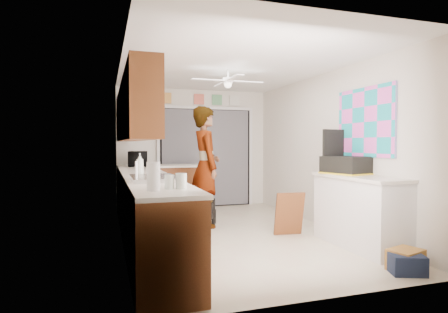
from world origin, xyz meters
TOP-DOWN VIEW (x-y plane):
  - floor at (0.00, 0.00)m, footprint 5.00×5.00m
  - ceiling at (0.00, 0.00)m, footprint 5.00×5.00m
  - wall_back at (0.00, 2.50)m, footprint 3.20×0.00m
  - wall_front at (0.00, -2.50)m, footprint 3.20×0.00m
  - wall_left at (-1.60, 0.00)m, footprint 0.00×5.00m
  - wall_right at (1.60, 0.00)m, footprint 0.00×5.00m
  - left_base_cabinets at (-1.30, 0.00)m, footprint 0.60×4.80m
  - left_countertop at (-1.29, 0.00)m, footprint 0.62×4.80m
  - upper_cabinets at (-1.44, 0.20)m, footprint 0.32×4.00m
  - sink_basin at (-1.29, -1.00)m, footprint 0.50×0.76m
  - faucet at (-1.48, -1.00)m, footprint 0.03×0.03m
  - peninsula_base at (-0.50, 2.00)m, footprint 1.00×0.60m
  - peninsula_top at (-0.50, 2.00)m, footprint 1.04×0.64m
  - back_opening_recess at (0.25, 2.47)m, footprint 2.00×0.06m
  - curtain_panel at (0.25, 2.43)m, footprint 1.90×0.03m
  - door_trim_left at (-0.77, 2.44)m, footprint 0.06×0.04m
  - door_trim_right at (1.27, 2.44)m, footprint 0.06×0.04m
  - door_trim_head at (0.25, 2.44)m, footprint 2.10×0.04m
  - header_frame_0 at (-0.60, 2.47)m, footprint 0.22×0.02m
  - header_frame_2 at (0.10, 2.47)m, footprint 0.22×0.02m
  - header_frame_3 at (0.50, 2.47)m, footprint 0.22×0.02m
  - header_frame_4 at (0.90, 2.47)m, footprint 0.22×0.02m
  - route66_sign at (-0.95, 2.47)m, footprint 0.22×0.02m
  - right_counter_base at (1.35, -1.20)m, footprint 0.50×1.40m
  - right_counter_top at (1.34, -1.20)m, footprint 0.54×1.44m
  - abstract_painting at (1.58, -1.00)m, footprint 0.03×1.15m
  - ceiling_fan at (0.00, 0.20)m, footprint 1.14×1.14m
  - microwave at (-1.24, 1.69)m, footprint 0.39×0.53m
  - soap_bottle at (-1.36, -0.10)m, footprint 0.13×0.13m
  - jar_a at (-1.15, -1.90)m, footprint 0.13×0.13m
  - jar_b at (-1.25, -1.89)m, footprint 0.09×0.09m
  - paper_towel_roll at (-1.41, -1.97)m, footprint 0.15×0.15m
  - suitcase at (1.32, -0.94)m, footprint 0.55×0.65m
  - suitcase_rim at (1.32, -0.94)m, footprint 0.57×0.67m
  - suitcase_lid at (1.32, -0.65)m, footprint 0.41×0.14m
  - cardboard_box at (1.25, -2.11)m, footprint 0.42×0.36m
  - navy_crate at (1.17, -2.20)m, footprint 0.41×0.38m
  - cabinet_door_panel at (0.76, -0.38)m, footprint 0.45×0.20m
  - man at (-0.24, 0.63)m, footprint 0.48×0.72m
  - dog at (-0.17, 0.65)m, footprint 0.44×0.65m

SIDE VIEW (x-z plane):
  - floor at x=0.00m, z-range 0.00..0.00m
  - navy_crate at x=1.17m, z-range 0.00..0.20m
  - cardboard_box at x=1.25m, z-range 0.00..0.22m
  - dog at x=-0.17m, z-range 0.00..0.47m
  - cabinet_door_panel at x=0.76m, z-range 0.00..0.64m
  - left_base_cabinets at x=-1.30m, z-range 0.00..0.90m
  - peninsula_base at x=-0.50m, z-range 0.00..0.90m
  - right_counter_base at x=1.35m, z-range 0.00..0.90m
  - left_countertop at x=-1.29m, z-range 0.90..0.94m
  - peninsula_top at x=-0.50m, z-range 0.90..0.94m
  - right_counter_top at x=1.34m, z-range 0.90..0.94m
  - suitcase_rim at x=1.32m, z-range 0.94..0.96m
  - sink_basin at x=-1.29m, z-range 0.92..0.98m
  - man at x=-0.24m, z-range 0.00..1.96m
  - jar_b at x=-1.25m, z-range 0.94..1.07m
  - jar_a at x=-1.15m, z-range 0.94..1.08m
  - faucet at x=-1.48m, z-range 0.94..1.16m
  - back_opening_recess at x=0.25m, z-range 0.00..2.10m
  - door_trim_left at x=-0.77m, z-range 0.00..2.10m
  - door_trim_right at x=1.27m, z-range 0.00..2.10m
  - curtain_panel at x=0.25m, z-range 0.03..2.08m
  - suitcase at x=1.32m, z-range 0.94..1.18m
  - paper_towel_roll at x=-1.41m, z-range 0.94..1.20m
  - microwave at x=-1.24m, z-range 0.94..1.21m
  - soap_bottle at x=-1.36m, z-range 0.94..1.23m
  - wall_back at x=0.00m, z-range -0.35..2.85m
  - wall_front at x=0.00m, z-range -0.35..2.85m
  - wall_left at x=-1.60m, z-range -1.25..3.75m
  - wall_right at x=1.60m, z-range -1.25..3.75m
  - suitcase_lid at x=1.32m, z-range 1.06..1.56m
  - abstract_painting at x=1.58m, z-range 1.17..2.12m
  - upper_cabinets at x=-1.44m, z-range 1.40..2.20m
  - door_trim_head at x=0.25m, z-range 2.09..2.15m
  - header_frame_0 at x=-0.60m, z-range 2.19..2.41m
  - header_frame_2 at x=0.10m, z-range 2.19..2.41m
  - header_frame_3 at x=0.50m, z-range 2.19..2.41m
  - header_frame_4 at x=0.90m, z-range 2.19..2.41m
  - route66_sign at x=-0.95m, z-range 2.17..2.43m
  - ceiling_fan at x=0.00m, z-range 2.20..2.44m
  - ceiling at x=0.00m, z-range 2.50..2.50m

